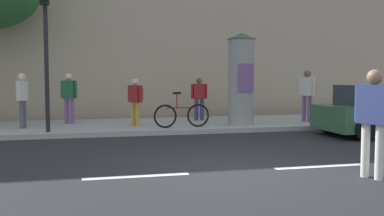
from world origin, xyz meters
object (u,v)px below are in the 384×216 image
(pedestrian_near_pole, at_px, (374,114))
(pedestrian_tallest, at_px, (307,91))
(pedestrian_with_backpack, at_px, (22,96))
(bicycle_leaning, at_px, (182,115))
(poster_column, at_px, (241,78))
(pedestrian_in_dark_shirt, at_px, (69,94))
(traffic_light, at_px, (45,29))
(pedestrian_in_light_jacket, at_px, (136,98))
(pedestrian_with_bag, at_px, (199,96))

(pedestrian_near_pole, height_order, pedestrian_tallest, pedestrian_tallest)
(pedestrian_with_backpack, bearing_deg, pedestrian_tallest, -1.76)
(pedestrian_near_pole, height_order, bicycle_leaning, pedestrian_near_pole)
(poster_column, bearing_deg, pedestrian_in_dark_shirt, 163.32)
(poster_column, bearing_deg, traffic_light, -173.63)
(pedestrian_near_pole, bearing_deg, poster_column, 87.97)
(pedestrian_in_dark_shirt, distance_m, pedestrian_tallest, 8.15)
(pedestrian_in_dark_shirt, xyz_separation_m, pedestrian_in_light_jacket, (2.09, -1.27, -0.09))
(traffic_light, xyz_separation_m, pedestrian_tallest, (8.53, 1.03, -1.78))
(pedestrian_tallest, bearing_deg, pedestrian_near_pole, -111.17)
(pedestrian_in_light_jacket, relative_size, bicycle_leaning, 0.84)
(traffic_light, xyz_separation_m, pedestrian_with_bag, (4.97, 2.35, -1.99))
(pedestrian_near_pole, xyz_separation_m, pedestrian_in_dark_shirt, (-5.22, 8.58, 0.05))
(poster_column, distance_m, pedestrian_tallest, 2.64)
(pedestrian_with_backpack, height_order, pedestrian_tallest, pedestrian_tallest)
(traffic_light, distance_m, pedestrian_near_pole, 8.70)
(pedestrian_near_pole, bearing_deg, pedestrian_in_dark_shirt, 121.33)
(pedestrian_tallest, bearing_deg, poster_column, -171.99)
(pedestrian_tallest, height_order, pedestrian_with_bag, pedestrian_tallest)
(pedestrian_near_pole, bearing_deg, bicycle_leaning, 105.27)
(pedestrian_in_dark_shirt, bearing_deg, pedestrian_in_light_jacket, -31.21)
(bicycle_leaning, bearing_deg, pedestrian_with_bag, 62.13)
(pedestrian_near_pole, relative_size, pedestrian_with_bag, 1.18)
(pedestrian_with_bag, bearing_deg, pedestrian_tallest, -20.46)
(pedestrian_in_light_jacket, bearing_deg, traffic_light, -158.01)
(pedestrian_in_dark_shirt, relative_size, pedestrian_with_bag, 1.09)
(pedestrian_tallest, bearing_deg, bicycle_leaning, -171.33)
(pedestrian_in_light_jacket, height_order, pedestrian_with_bag, pedestrian_with_bag)
(pedestrian_with_backpack, relative_size, pedestrian_with_bag, 1.09)
(pedestrian_near_pole, height_order, pedestrian_with_backpack, pedestrian_with_backpack)
(pedestrian_in_dark_shirt, height_order, pedestrian_with_bag, pedestrian_in_dark_shirt)
(poster_column, relative_size, pedestrian_in_light_jacket, 1.99)
(bicycle_leaning, bearing_deg, pedestrian_with_backpack, 168.13)
(pedestrian_tallest, bearing_deg, traffic_light, -173.13)
(pedestrian_tallest, height_order, bicycle_leaning, pedestrian_tallest)
(poster_column, distance_m, pedestrian_in_light_jacket, 3.45)
(poster_column, relative_size, pedestrian_near_pole, 1.65)
(pedestrian_with_backpack, bearing_deg, poster_column, -5.49)
(pedestrian_near_pole, relative_size, pedestrian_with_backpack, 1.08)
(pedestrian_with_backpack, distance_m, pedestrian_in_light_jacket, 3.41)
(pedestrian_near_pole, xyz_separation_m, pedestrian_with_bag, (-0.73, 8.63, -0.05))
(pedestrian_tallest, distance_m, pedestrian_in_light_jacket, 5.96)
(pedestrian_in_dark_shirt, bearing_deg, traffic_light, -101.71)
(poster_column, distance_m, bicycle_leaning, 2.36)
(pedestrian_in_light_jacket, height_order, bicycle_leaning, pedestrian_in_light_jacket)
(pedestrian_with_backpack, height_order, pedestrian_in_light_jacket, pedestrian_with_backpack)
(pedestrian_tallest, relative_size, pedestrian_in_light_jacket, 1.20)
(traffic_light, bearing_deg, pedestrian_with_backpack, 122.37)
(pedestrian_in_light_jacket, bearing_deg, bicycle_leaning, -28.27)
(traffic_light, height_order, poster_column, traffic_light)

